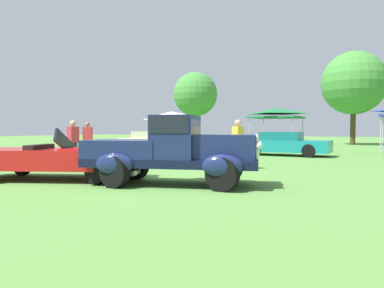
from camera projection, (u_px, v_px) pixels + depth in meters
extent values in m
plane|color=#568C3D|center=(172.00, 184.00, 8.99)|extent=(120.00, 120.00, 0.00)
cube|color=black|center=(172.00, 162.00, 8.81)|extent=(4.45, 2.78, 0.20)
cube|color=navy|center=(223.00, 147.00, 8.56)|extent=(1.83, 1.55, 0.60)
ellipsoid|color=silver|center=(257.00, 148.00, 8.41)|extent=(0.33, 0.54, 0.68)
cube|color=navy|center=(176.00, 137.00, 8.76)|extent=(1.41, 1.63, 1.04)
cube|color=black|center=(176.00, 125.00, 8.75)|extent=(1.34, 1.63, 0.40)
cube|color=navy|center=(126.00, 149.00, 9.01)|extent=(2.20, 1.94, 0.48)
ellipsoid|color=navy|center=(228.00, 160.00, 9.27)|extent=(0.99, 0.65, 0.52)
ellipsoid|color=navy|center=(222.00, 166.00, 7.85)|extent=(0.99, 0.65, 0.52)
ellipsoid|color=navy|center=(135.00, 159.00, 9.73)|extent=(0.99, 0.65, 0.52)
ellipsoid|color=navy|center=(114.00, 164.00, 8.32)|extent=(0.99, 0.65, 0.52)
sphere|color=silver|center=(259.00, 144.00, 8.83)|extent=(0.18, 0.18, 0.18)
sphere|color=silver|center=(259.00, 146.00, 7.97)|extent=(0.18, 0.18, 0.18)
cylinder|color=black|center=(228.00, 167.00, 9.28)|extent=(0.76, 0.24, 0.76)
cylinder|color=black|center=(222.00, 174.00, 7.86)|extent=(0.76, 0.24, 0.76)
cylinder|color=black|center=(135.00, 165.00, 9.74)|extent=(0.76, 0.24, 0.76)
cylinder|color=black|center=(114.00, 172.00, 8.32)|extent=(0.76, 0.24, 0.76)
cube|color=red|center=(55.00, 158.00, 9.73)|extent=(4.80, 3.50, 0.52)
cube|color=red|center=(102.00, 151.00, 9.62)|extent=(2.27, 2.09, 0.20)
cube|color=black|center=(65.00, 143.00, 9.69)|extent=(0.59, 1.15, 0.82)
cube|color=black|center=(40.00, 150.00, 9.76)|extent=(0.77, 1.21, 0.28)
cube|color=silver|center=(140.00, 170.00, 9.56)|extent=(0.81, 1.53, 0.12)
cylinder|color=black|center=(115.00, 165.00, 10.40)|extent=(0.66, 0.20, 0.66)
cylinder|color=black|center=(97.00, 171.00, 8.86)|extent=(0.66, 0.20, 0.66)
cylinder|color=black|center=(22.00, 164.00, 10.63)|extent=(0.66, 0.20, 0.66)
cube|color=beige|center=(152.00, 143.00, 22.02)|extent=(4.61, 2.38, 0.60)
cube|color=#B3AB8E|center=(150.00, 135.00, 22.11)|extent=(2.15, 1.74, 0.44)
cylinder|color=black|center=(158.00, 147.00, 20.59)|extent=(0.64, 0.22, 0.64)
cylinder|color=black|center=(128.00, 146.00, 22.28)|extent=(0.64, 0.22, 0.64)
cube|color=teal|center=(285.00, 146.00, 18.46)|extent=(4.51, 1.78, 0.60)
cube|color=#146A6E|center=(281.00, 136.00, 18.53)|extent=(2.00, 1.49, 0.44)
cylinder|color=black|center=(309.00, 151.00, 17.14)|extent=(0.64, 0.22, 0.64)
cylinder|color=black|center=(255.00, 149.00, 18.44)|extent=(0.64, 0.22, 0.64)
cylinder|color=#383838|center=(164.00, 150.00, 16.39)|extent=(0.16, 0.16, 0.86)
cylinder|color=#383838|center=(166.00, 150.00, 16.24)|extent=(0.16, 0.16, 0.86)
cube|color=gold|center=(165.00, 134.00, 16.28)|extent=(0.46, 0.37, 0.60)
sphere|color=tan|center=(165.00, 124.00, 16.27)|extent=(0.22, 0.22, 0.22)
cylinder|color=#7F7056|center=(236.00, 156.00, 12.25)|extent=(0.16, 0.16, 0.86)
cylinder|color=#7F7056|center=(239.00, 157.00, 12.07)|extent=(0.16, 0.16, 0.86)
cube|color=gold|center=(238.00, 135.00, 12.13)|extent=(0.47, 0.43, 0.60)
sphere|color=tan|center=(238.00, 123.00, 12.11)|extent=(0.22, 0.22, 0.22)
cylinder|color=#383838|center=(86.00, 150.00, 16.01)|extent=(0.16, 0.16, 0.86)
cylinder|color=#383838|center=(90.00, 150.00, 16.02)|extent=(0.16, 0.16, 0.86)
cube|color=#D1333D|center=(88.00, 134.00, 15.99)|extent=(0.47, 0.42, 0.60)
sphere|color=#936B4C|center=(87.00, 124.00, 15.97)|extent=(0.22, 0.22, 0.22)
cylinder|color=#283351|center=(71.00, 154.00, 13.22)|extent=(0.16, 0.16, 0.86)
cylinder|color=#283351|center=(75.00, 154.00, 13.40)|extent=(0.16, 0.16, 0.86)
cube|color=#D1333D|center=(73.00, 135.00, 13.28)|extent=(0.27, 0.42, 0.60)
sphere|color=tan|center=(73.00, 123.00, 13.26)|extent=(0.22, 0.22, 0.22)
cylinder|color=#B7B7BC|center=(195.00, 133.00, 27.97)|extent=(0.05, 0.05, 2.05)
cylinder|color=#B7B7BC|center=(176.00, 134.00, 25.65)|extent=(0.05, 0.05, 2.05)
cylinder|color=#B7B7BC|center=(167.00, 133.00, 29.32)|extent=(0.05, 0.05, 2.05)
cylinder|color=#B7B7BC|center=(147.00, 134.00, 27.00)|extent=(0.05, 0.05, 2.05)
cube|color=silver|center=(171.00, 119.00, 27.44)|extent=(2.98, 2.98, 0.10)
pyramid|color=silver|center=(171.00, 114.00, 27.42)|extent=(2.92, 2.92, 0.38)
cylinder|color=#B7B7BC|center=(303.00, 134.00, 23.14)|extent=(0.05, 0.05, 2.05)
cylinder|color=#B7B7BC|center=(292.00, 135.00, 20.86)|extent=(0.05, 0.05, 2.05)
cylinder|color=#B7B7BC|center=(263.00, 134.00, 24.47)|extent=(0.05, 0.05, 2.05)
cylinder|color=#B7B7BC|center=(249.00, 135.00, 22.19)|extent=(0.05, 0.05, 2.05)
cube|color=#1E703D|center=(277.00, 117.00, 22.62)|extent=(2.94, 2.94, 0.10)
pyramid|color=#1E703D|center=(277.00, 111.00, 22.61)|extent=(2.88, 2.88, 0.38)
cylinder|color=#B7B7BC|center=(383.00, 135.00, 20.68)|extent=(0.05, 0.05, 2.05)
cylinder|color=#B7B7BC|center=(381.00, 136.00, 18.53)|extent=(0.05, 0.05, 2.05)
cylinder|color=brown|center=(195.00, 124.00, 41.91)|extent=(0.44, 0.44, 4.01)
sphere|color=#428938|center=(195.00, 94.00, 41.76)|extent=(5.14, 5.14, 5.14)
cylinder|color=#47331E|center=(353.00, 123.00, 30.78)|extent=(0.44, 0.44, 3.82)
sphere|color=#428938|center=(354.00, 83.00, 30.63)|extent=(5.40, 5.40, 5.40)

